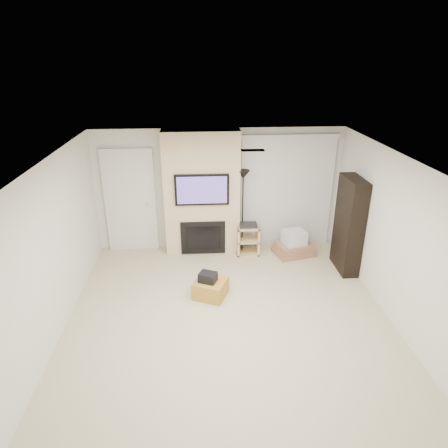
{
  "coord_description": "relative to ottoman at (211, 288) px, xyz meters",
  "views": [
    {
      "loc": [
        -0.42,
        -5.01,
        3.82
      ],
      "look_at": [
        0.0,
        1.2,
        1.15
      ],
      "focal_mm": 32.0,
      "sensor_mm": 36.0,
      "label": 1
    }
  ],
  "objects": [
    {
      "name": "ceiling",
      "position": [
        0.26,
        -0.78,
        2.35
      ],
      "size": [
        5.0,
        5.5,
        0.0
      ],
      "primitive_type": "cube",
      "color": "white",
      "rests_on": "wall_back"
    },
    {
      "name": "ottoman",
      "position": [
        0.0,
        0.0,
        0.0
      ],
      "size": [
        0.66,
        0.66,
        0.3
      ],
      "primitive_type": "cube",
      "rotation": [
        0.0,
        0.0,
        -0.41
      ],
      "color": "#B67F2D",
      "rests_on": "floor"
    },
    {
      "name": "av_stand",
      "position": [
        0.82,
        1.54,
        0.2
      ],
      "size": [
        0.45,
        0.38,
        0.66
      ],
      "color": "#E3BC7C",
      "rests_on": "floor"
    },
    {
      "name": "hvac_vent",
      "position": [
        0.66,
        0.02,
        2.35
      ],
      "size": [
        0.35,
        0.18,
        0.01
      ],
      "primitive_type": "cube",
      "color": "silver",
      "rests_on": "ceiling"
    },
    {
      "name": "floor_lamp",
      "position": [
        0.72,
        1.64,
        1.22
      ],
      "size": [
        0.26,
        0.26,
        1.74
      ],
      "color": "black",
      "rests_on": "floor"
    },
    {
      "name": "vertical_blinds",
      "position": [
        1.66,
        1.91,
        1.12
      ],
      "size": [
        1.98,
        0.1,
        2.37
      ],
      "color": "silver",
      "rests_on": "floor"
    },
    {
      "name": "wall_left",
      "position": [
        -2.24,
        -0.78,
        1.1
      ],
      "size": [
        0.0,
        5.5,
        2.5
      ],
      "primitive_type": "cube",
      "rotation": [
        1.57,
        0.0,
        1.57
      ],
      "color": "silver",
      "rests_on": "ground"
    },
    {
      "name": "wall_front",
      "position": [
        0.26,
        -3.53,
        1.1
      ],
      "size": [
        5.0,
        0.0,
        2.5
      ],
      "primitive_type": "cube",
      "rotation": [
        1.57,
        0.0,
        0.0
      ],
      "color": "silver",
      "rests_on": "ground"
    },
    {
      "name": "floor",
      "position": [
        0.26,
        -0.78,
        -0.15
      ],
      "size": [
        5.0,
        5.5,
        0.0
      ],
      "primitive_type": "cube",
      "color": "#CBBB90",
      "rests_on": "ground"
    },
    {
      "name": "wall_back",
      "position": [
        0.26,
        1.97,
        1.1
      ],
      "size": [
        5.0,
        0.0,
        2.5
      ],
      "primitive_type": "cube",
      "rotation": [
        1.57,
        0.0,
        0.0
      ],
      "color": "silver",
      "rests_on": "ground"
    },
    {
      "name": "bookshelf",
      "position": [
        2.6,
        0.79,
        0.75
      ],
      "size": [
        0.3,
        0.8,
        1.8
      ],
      "color": "black",
      "rests_on": "floor"
    },
    {
      "name": "box_stack",
      "position": [
        1.76,
        1.44,
        0.05
      ],
      "size": [
        0.89,
        0.75,
        0.51
      ],
      "color": "#A57152",
      "rests_on": "floor"
    },
    {
      "name": "fireplace_wall",
      "position": [
        -0.09,
        1.76,
        1.09
      ],
      "size": [
        1.5,
        0.47,
        2.5
      ],
      "color": "beige",
      "rests_on": "floor"
    },
    {
      "name": "wall_right",
      "position": [
        2.76,
        -0.78,
        1.1
      ],
      "size": [
        0.0,
        5.5,
        2.5
      ],
      "primitive_type": "cube",
      "rotation": [
        1.57,
        0.0,
        1.57
      ],
      "color": "silver",
      "rests_on": "ground"
    },
    {
      "name": "entry_door",
      "position": [
        -1.54,
        1.93,
        0.9
      ],
      "size": [
        1.02,
        0.11,
        2.14
      ],
      "color": "silver",
      "rests_on": "floor"
    },
    {
      "name": "black_bag",
      "position": [
        -0.04,
        -0.02,
        0.23
      ],
      "size": [
        0.34,
        0.31,
        0.16
      ],
      "primitive_type": "cube",
      "rotation": [
        0.0,
        0.0,
        -0.41
      ],
      "color": "black",
      "rests_on": "ottoman"
    }
  ]
}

